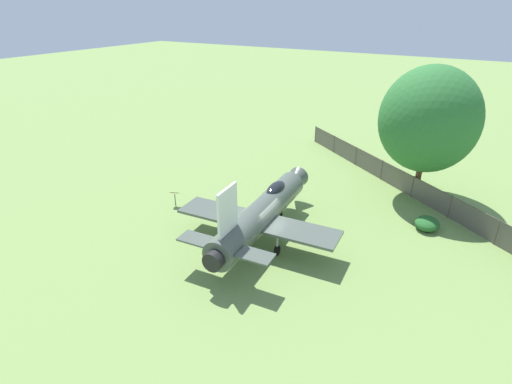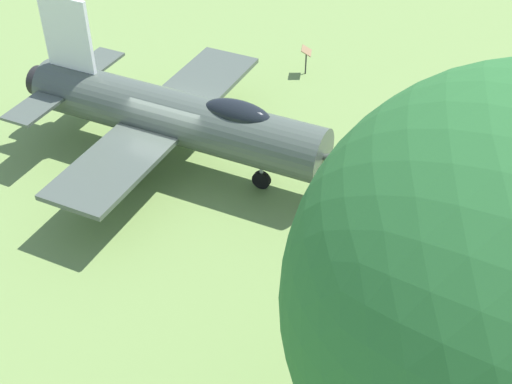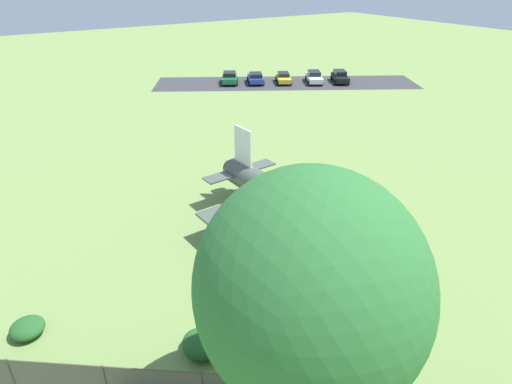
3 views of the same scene
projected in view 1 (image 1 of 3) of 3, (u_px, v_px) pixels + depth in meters
The scene contains 6 objects.
ground_plane at pixel (260, 240), 24.91m from camera, with size 200.00×200.00×0.00m, color #75934C.
display_jet at pixel (263, 211), 24.40m from camera, with size 10.05×12.10×5.13m.
shade_tree at pixel (429, 120), 27.99m from camera, with size 6.83×7.07×9.64m.
perimeter_fence at pixel (430, 196), 28.56m from camera, with size 25.81×19.34×1.67m.
shrub_near_fence at pixel (427, 223), 25.98m from camera, with size 1.51×1.77×0.79m.
info_plaque at pixel (175, 195), 28.74m from camera, with size 0.70×0.59×1.14m.
Camera 1 is at (-10.54, 18.42, 13.38)m, focal length 28.28 mm.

